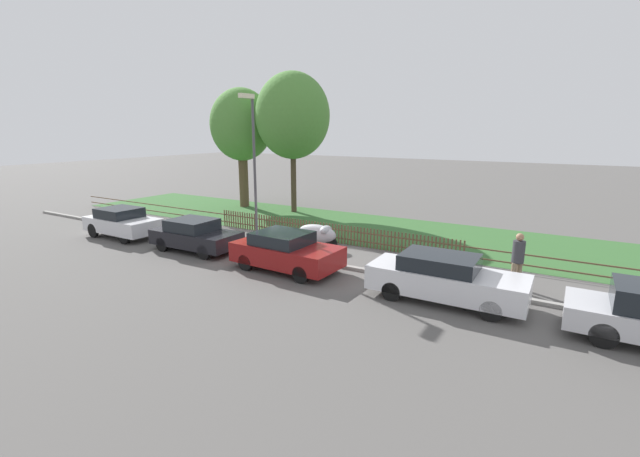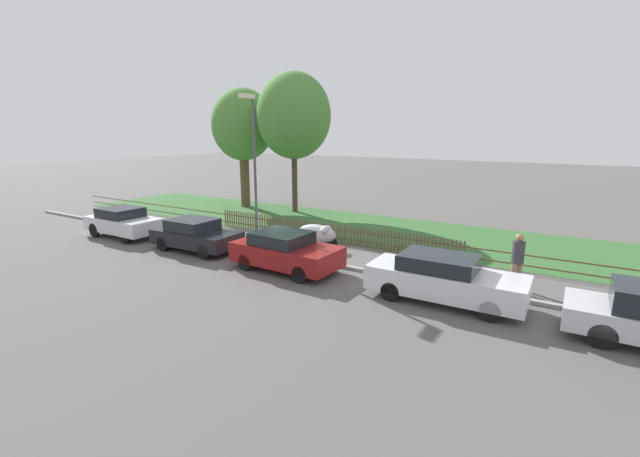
% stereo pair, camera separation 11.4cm
% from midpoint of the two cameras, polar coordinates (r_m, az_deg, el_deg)
% --- Properties ---
extents(ground_plane, '(120.00, 120.00, 0.00)m').
position_cam_midpoint_polar(ground_plane, '(16.91, -4.44, -3.96)').
color(ground_plane, '#565451').
extents(kerb_stone, '(36.22, 0.20, 0.12)m').
position_cam_midpoint_polar(kerb_stone, '(16.97, -4.24, -3.68)').
color(kerb_stone, gray).
rests_on(kerb_stone, ground).
extents(grass_strip, '(36.22, 6.73, 0.01)m').
position_cam_midpoint_polar(grass_strip, '(22.26, 5.33, 0.19)').
color(grass_strip, '#33602D').
rests_on(grass_strip, ground).
extents(park_fence, '(36.22, 0.05, 0.86)m').
position_cam_midpoint_polar(park_fence, '(19.29, 0.93, -0.47)').
color(park_fence, brown).
rests_on(park_fence, ground).
extents(parked_car_silver_hatchback, '(3.71, 1.73, 1.37)m').
position_cam_midpoint_polar(parked_car_silver_hatchback, '(22.08, -24.61, 0.82)').
color(parked_car_silver_hatchback, silver).
rests_on(parked_car_silver_hatchback, ground).
extents(parked_car_black_saloon, '(3.82, 1.82, 1.32)m').
position_cam_midpoint_polar(parked_car_black_saloon, '(18.49, -16.08, -0.79)').
color(parked_car_black_saloon, black).
rests_on(parked_car_black_saloon, ground).
extents(parked_car_navy_estate, '(3.97, 1.98, 1.38)m').
position_cam_midpoint_polar(parked_car_navy_estate, '(15.35, -4.42, -2.99)').
color(parked_car_navy_estate, maroon).
rests_on(parked_car_navy_estate, ground).
extents(parked_car_red_compact, '(4.49, 1.70, 1.39)m').
position_cam_midpoint_polar(parked_car_red_compact, '(13.04, 16.42, -6.40)').
color(parked_car_red_compact, silver).
rests_on(parked_car_red_compact, ground).
extents(covered_motorcycle, '(1.95, 0.70, 1.00)m').
position_cam_midpoint_polar(covered_motorcycle, '(18.20, -0.08, -0.69)').
color(covered_motorcycle, black).
rests_on(covered_motorcycle, ground).
extents(tree_nearest_kerb, '(3.94, 3.94, 7.52)m').
position_cam_midpoint_polar(tree_nearest_kerb, '(28.25, -10.14, 13.35)').
color(tree_nearest_kerb, brown).
rests_on(tree_nearest_kerb, ground).
extents(tree_behind_motorcycle, '(4.38, 4.38, 8.25)m').
position_cam_midpoint_polar(tree_behind_motorcycle, '(26.02, -3.39, 14.74)').
color(tree_behind_motorcycle, '#473828').
rests_on(tree_behind_motorcycle, ground).
extents(pedestrian_near_fence, '(0.50, 0.50, 1.82)m').
position_cam_midpoint_polar(pedestrian_near_fence, '(14.69, 25.05, -3.63)').
color(pedestrian_near_fence, '#7F6B51').
rests_on(pedestrian_near_fence, ground).
extents(street_lamp, '(0.20, 0.79, 6.32)m').
position_cam_midpoint_polar(street_lamp, '(18.03, -8.74, 9.66)').
color(street_lamp, '#47474C').
rests_on(street_lamp, ground).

